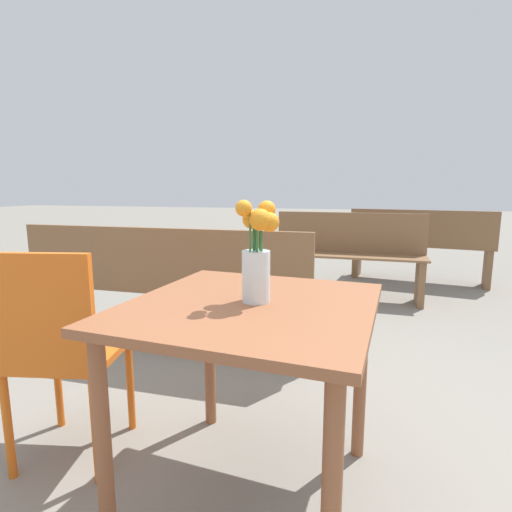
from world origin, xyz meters
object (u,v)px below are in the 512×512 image
bench_near (166,284)px  bench_middle (348,253)px  flower_vase (257,257)px  cafe_chair (58,344)px  table_front (251,333)px  bench_far (419,244)px

bench_near → bench_middle: 2.05m
flower_vase → cafe_chair: flower_vase is taller
flower_vase → cafe_chair: 0.86m
table_front → bench_near: 1.38m
cafe_chair → bench_far: size_ratio=0.55×
flower_vase → bench_near: flower_vase is taller
table_front → bench_middle: bench_middle is taller
bench_near → bench_far: same height
cafe_chair → bench_middle: bearing=70.6°
table_front → bench_middle: bearing=85.1°
flower_vase → bench_near: (-0.89, 1.05, -0.39)m
table_front → bench_near: (-0.87, 1.06, -0.13)m
cafe_chair → bench_near: size_ratio=0.45×
bench_near → bench_far: 3.20m
flower_vase → cafe_chair: bearing=-176.7°
cafe_chair → bench_far: 4.09m
cafe_chair → flower_vase: bearing=3.3°
table_front → bench_near: bearing=129.3°
table_front → bench_middle: 2.81m
flower_vase → bench_far: flower_vase is taller
cafe_chair → table_front: bearing=2.6°
bench_middle → bench_near: bearing=-122.8°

